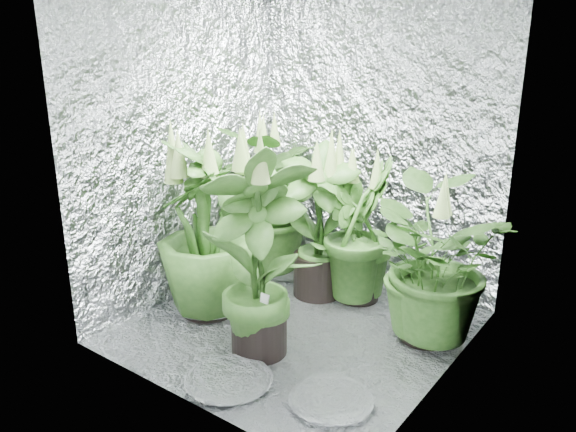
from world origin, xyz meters
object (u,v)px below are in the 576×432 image
at_px(circulation_fan, 455,293).
at_px(plant_b, 318,225).
at_px(plant_a, 267,197).
at_px(plant_d, 206,231).
at_px(plant_e, 430,264).
at_px(plant_c, 360,233).
at_px(plant_f, 258,253).

bearing_deg(circulation_fan, plant_b, -145.85).
height_order(plant_a, plant_d, plant_d).
xyz_separation_m(plant_a, plant_d, (0.10, -0.67, -0.02)).
bearing_deg(plant_e, plant_b, 171.03).
height_order(plant_b, plant_c, plant_b).
relative_size(plant_c, circulation_fan, 2.87).
height_order(plant_d, plant_e, plant_d).
xyz_separation_m(plant_b, circulation_fan, (0.76, 0.22, -0.31)).
bearing_deg(plant_a, circulation_fan, 4.82).
xyz_separation_m(plant_d, circulation_fan, (1.14, 0.77, -0.35)).
height_order(plant_a, circulation_fan, plant_a).
bearing_deg(circulation_fan, plant_c, -148.57).
distance_m(plant_f, circulation_fan, 1.20).
distance_m(plant_b, plant_e, 0.75).
bearing_deg(plant_a, plant_d, -81.42).
bearing_deg(plant_b, circulation_fan, 16.23).
distance_m(plant_b, plant_f, 0.73).
distance_m(plant_a, plant_f, 1.03).
height_order(plant_b, plant_e, plant_b).
relative_size(plant_a, plant_e, 1.19).
height_order(plant_b, circulation_fan, plant_b).
xyz_separation_m(plant_b, plant_c, (0.22, 0.09, -0.03)).
bearing_deg(plant_e, plant_c, 157.85).
xyz_separation_m(plant_a, plant_c, (0.70, -0.03, -0.09)).
relative_size(plant_c, plant_e, 1.03).
relative_size(plant_a, circulation_fan, 3.32).
relative_size(plant_b, plant_c, 1.09).
distance_m(plant_e, plant_f, 0.86).
xyz_separation_m(plant_c, plant_f, (-0.09, -0.81, 0.11)).
bearing_deg(plant_e, plant_f, -135.18).
relative_size(plant_b, plant_f, 0.88).
relative_size(plant_d, plant_f, 0.95).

